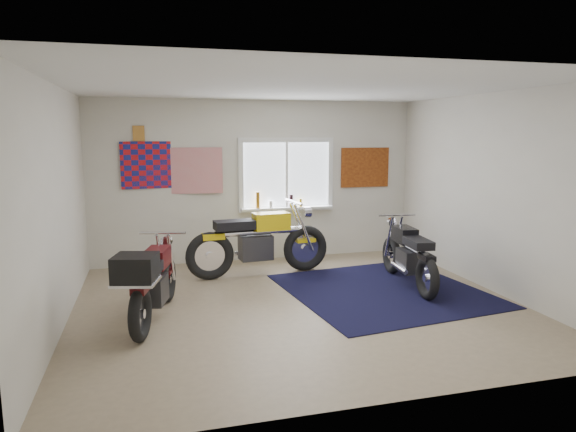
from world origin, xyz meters
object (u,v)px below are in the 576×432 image
object	(u,v)px
yellow_triumph	(258,243)
maroon_tourer	(151,282)
navy_rug	(383,290)
black_chrome_bike	(408,256)

from	to	relation	value
yellow_triumph	maroon_tourer	xyz separation A→B (m)	(-1.59, -1.69, -0.00)
navy_rug	yellow_triumph	bearing A→B (deg)	140.23
yellow_triumph	black_chrome_bike	distance (m)	2.23
black_chrome_bike	maroon_tourer	world-z (taller)	black_chrome_bike
yellow_triumph	maroon_tourer	size ratio (longest dim) A/B	1.20
black_chrome_bike	navy_rug	bearing A→B (deg)	114.98
black_chrome_bike	maroon_tourer	xyz separation A→B (m)	(-3.54, -0.60, 0.07)
yellow_triumph	maroon_tourer	world-z (taller)	yellow_triumph
maroon_tourer	black_chrome_bike	bearing A→B (deg)	-65.99
yellow_triumph	maroon_tourer	distance (m)	2.32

